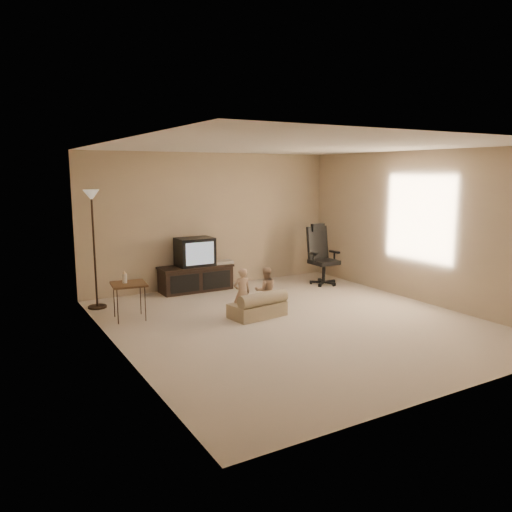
# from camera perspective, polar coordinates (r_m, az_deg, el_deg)

# --- Properties ---
(floor) EXTENTS (5.50, 5.50, 0.00)m
(floor) POSITION_cam_1_polar(r_m,az_deg,el_deg) (7.33, 4.30, -7.50)
(floor) COLOR beige
(floor) RESTS_ON ground
(room_shell) EXTENTS (5.50, 5.50, 5.50)m
(room_shell) POSITION_cam_1_polar(r_m,az_deg,el_deg) (7.04, 4.46, 4.40)
(room_shell) COLOR white
(room_shell) RESTS_ON floor
(tv_stand) EXTENTS (1.37, 0.50, 0.98)m
(tv_stand) POSITION_cam_1_polar(r_m,az_deg,el_deg) (9.15, -6.89, -1.47)
(tv_stand) COLOR black
(tv_stand) RESTS_ON floor
(office_chair) EXTENTS (0.56, 0.57, 1.16)m
(office_chair) POSITION_cam_1_polar(r_m,az_deg,el_deg) (9.71, 7.51, -0.75)
(office_chair) COLOR black
(office_chair) RESTS_ON floor
(side_table) EXTENTS (0.55, 0.55, 0.73)m
(side_table) POSITION_cam_1_polar(r_m,az_deg,el_deg) (7.55, -14.39, -3.16)
(side_table) COLOR brown
(side_table) RESTS_ON floor
(floor_lamp) EXTENTS (0.29, 0.29, 1.88)m
(floor_lamp) POSITION_cam_1_polar(r_m,az_deg,el_deg) (8.19, -18.16, 3.66)
(floor_lamp) COLOR black
(floor_lamp) RESTS_ON floor
(child_sofa) EXTENTS (0.87, 0.56, 0.40)m
(child_sofa) POSITION_cam_1_polar(r_m,az_deg,el_deg) (7.49, 0.33, -5.80)
(child_sofa) COLOR tan
(child_sofa) RESTS_ON floor
(toddler_left) EXTENTS (0.29, 0.23, 0.75)m
(toddler_left) POSITION_cam_1_polar(r_m,az_deg,el_deg) (7.44, -1.61, -4.23)
(toddler_left) COLOR tan
(toddler_left) RESTS_ON floor
(toddler_right) EXTENTS (0.39, 0.28, 0.72)m
(toddler_right) POSITION_cam_1_polar(r_m,az_deg,el_deg) (7.66, 1.12, -3.93)
(toddler_right) COLOR tan
(toddler_right) RESTS_ON floor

